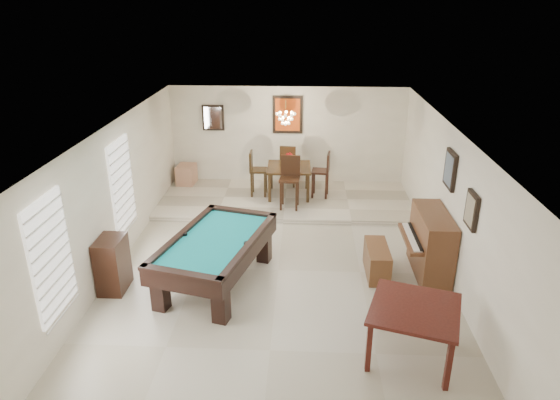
# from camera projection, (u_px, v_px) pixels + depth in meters

# --- Properties ---
(ground_plane) EXTENTS (6.00, 9.00, 0.02)m
(ground_plane) POSITION_uv_depth(u_px,v_px,m) (278.00, 271.00, 9.18)
(ground_plane) COLOR beige
(wall_back) EXTENTS (6.00, 0.04, 2.60)m
(wall_back) POSITION_uv_depth(u_px,v_px,m) (288.00, 137.00, 12.84)
(wall_back) COLOR silver
(wall_back) RESTS_ON ground_plane
(wall_front) EXTENTS (6.00, 0.04, 2.60)m
(wall_front) POSITION_uv_depth(u_px,v_px,m) (252.00, 397.00, 4.52)
(wall_front) COLOR silver
(wall_front) RESTS_ON ground_plane
(wall_left) EXTENTS (0.04, 9.00, 2.60)m
(wall_left) POSITION_uv_depth(u_px,v_px,m) (109.00, 202.00, 8.82)
(wall_left) COLOR silver
(wall_left) RESTS_ON ground_plane
(wall_right) EXTENTS (0.04, 9.00, 2.60)m
(wall_right) POSITION_uv_depth(u_px,v_px,m) (453.00, 208.00, 8.54)
(wall_right) COLOR silver
(wall_right) RESTS_ON ground_plane
(ceiling) EXTENTS (6.00, 9.00, 0.04)m
(ceiling) POSITION_uv_depth(u_px,v_px,m) (278.00, 132.00, 8.19)
(ceiling) COLOR white
(ceiling) RESTS_ON wall_back
(dining_step) EXTENTS (6.00, 2.50, 0.12)m
(dining_step) POSITION_uv_depth(u_px,v_px,m) (285.00, 200.00, 12.16)
(dining_step) COLOR beige
(dining_step) RESTS_ON ground_plane
(window_left_front) EXTENTS (0.06, 1.00, 1.70)m
(window_left_front) POSITION_uv_depth(u_px,v_px,m) (51.00, 257.00, 6.75)
(window_left_front) COLOR white
(window_left_front) RESTS_ON wall_left
(window_left_rear) EXTENTS (0.06, 1.00, 1.70)m
(window_left_rear) POSITION_uv_depth(u_px,v_px,m) (122.00, 185.00, 9.33)
(window_left_rear) COLOR white
(window_left_rear) RESTS_ON wall_left
(pool_table) EXTENTS (1.97, 2.79, 0.84)m
(pool_table) POSITION_uv_depth(u_px,v_px,m) (216.00, 261.00, 8.62)
(pool_table) COLOR black
(pool_table) RESTS_ON ground_plane
(square_table) EXTENTS (1.45, 1.45, 0.80)m
(square_table) POSITION_uv_depth(u_px,v_px,m) (412.00, 332.00, 6.85)
(square_table) COLOR #38120E
(square_table) RESTS_ON ground_plane
(upright_piano) EXTENTS (0.79, 1.41, 1.17)m
(upright_piano) POSITION_uv_depth(u_px,v_px,m) (423.00, 244.00, 8.87)
(upright_piano) COLOR brown
(upright_piano) RESTS_ON ground_plane
(piano_bench) EXTENTS (0.38, 0.97, 0.54)m
(piano_bench) POSITION_uv_depth(u_px,v_px,m) (377.00, 261.00, 8.96)
(piano_bench) COLOR brown
(piano_bench) RESTS_ON ground_plane
(apothecary_chest) EXTENTS (0.42, 0.63, 0.95)m
(apothecary_chest) POSITION_uv_depth(u_px,v_px,m) (113.00, 264.00, 8.42)
(apothecary_chest) COLOR black
(apothecary_chest) RESTS_ON ground_plane
(dining_table) EXTENTS (1.07, 1.07, 0.86)m
(dining_table) POSITION_uv_depth(u_px,v_px,m) (289.00, 178.00, 12.16)
(dining_table) COLOR black
(dining_table) RESTS_ON dining_step
(flower_vase) EXTENTS (0.15, 0.15, 0.23)m
(flower_vase) POSITION_uv_depth(u_px,v_px,m) (289.00, 157.00, 11.95)
(flower_vase) COLOR #A70E12
(flower_vase) RESTS_ON dining_table
(dining_chair_south) EXTENTS (0.48, 0.48, 1.20)m
(dining_chair_south) POSITION_uv_depth(u_px,v_px,m) (290.00, 183.00, 11.36)
(dining_chair_south) COLOR black
(dining_chair_south) RESTS_ON dining_step
(dining_chair_north) EXTENTS (0.45, 0.45, 1.09)m
(dining_chair_north) POSITION_uv_depth(u_px,v_px,m) (289.00, 165.00, 12.77)
(dining_chair_north) COLOR black
(dining_chair_north) RESTS_ON dining_step
(dining_chair_west) EXTENTS (0.41, 0.41, 1.10)m
(dining_chair_west) POSITION_uv_depth(u_px,v_px,m) (259.00, 174.00, 12.13)
(dining_chair_west) COLOR black
(dining_chair_west) RESTS_ON dining_step
(dining_chair_east) EXTENTS (0.46, 0.46, 1.11)m
(dining_chair_east) POSITION_uv_depth(u_px,v_px,m) (320.00, 175.00, 12.04)
(dining_chair_east) COLOR black
(dining_chair_east) RESTS_ON dining_step
(corner_bench) EXTENTS (0.48, 0.58, 0.50)m
(corner_bench) POSITION_uv_depth(u_px,v_px,m) (186.00, 174.00, 12.99)
(corner_bench) COLOR tan
(corner_bench) RESTS_ON dining_step
(chandelier) EXTENTS (0.44, 0.44, 0.60)m
(chandelier) POSITION_uv_depth(u_px,v_px,m) (286.00, 114.00, 11.30)
(chandelier) COLOR #FFE5B2
(chandelier) RESTS_ON ceiling
(back_painting) EXTENTS (0.75, 0.06, 0.95)m
(back_painting) POSITION_uv_depth(u_px,v_px,m) (288.00, 115.00, 12.58)
(back_painting) COLOR #D84C14
(back_painting) RESTS_ON wall_back
(back_mirror) EXTENTS (0.55, 0.06, 0.65)m
(back_mirror) POSITION_uv_depth(u_px,v_px,m) (213.00, 118.00, 12.70)
(back_mirror) COLOR white
(back_mirror) RESTS_ON wall_back
(right_picture_upper) EXTENTS (0.06, 0.55, 0.65)m
(right_picture_upper) POSITION_uv_depth(u_px,v_px,m) (450.00, 170.00, 8.59)
(right_picture_upper) COLOR slate
(right_picture_upper) RESTS_ON wall_right
(right_picture_lower) EXTENTS (0.06, 0.45, 0.55)m
(right_picture_lower) POSITION_uv_depth(u_px,v_px,m) (472.00, 210.00, 7.47)
(right_picture_lower) COLOR gray
(right_picture_lower) RESTS_ON wall_right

